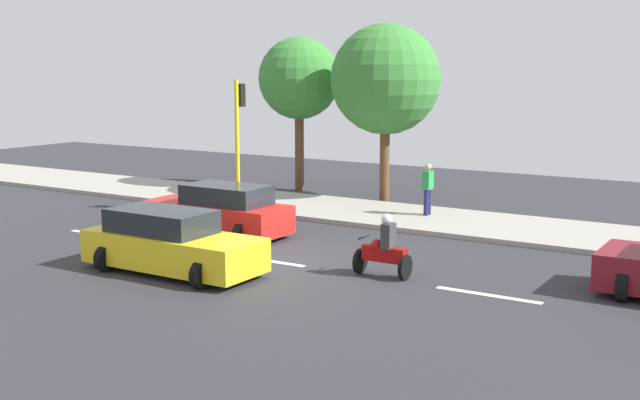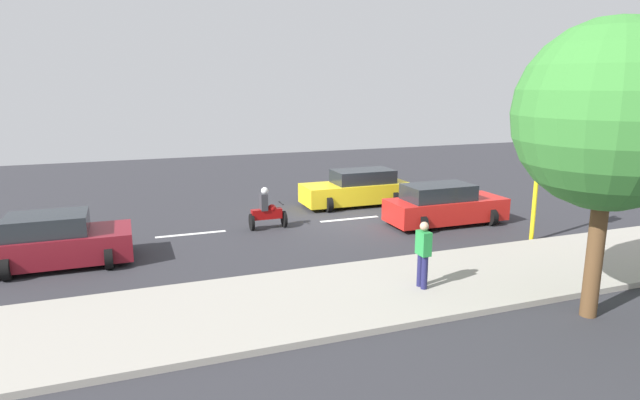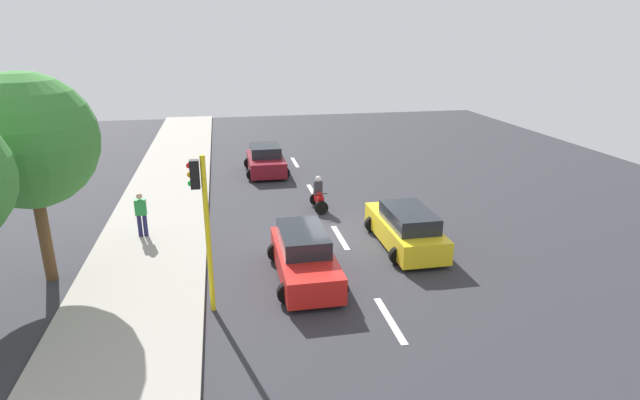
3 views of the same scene
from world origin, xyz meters
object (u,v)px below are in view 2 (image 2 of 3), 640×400
motorcycle (267,211)px  traffic_light_corner (541,154)px  street_tree_center (611,116)px  car_maroon (58,241)px  pedestrian_near_signal (423,253)px  car_yellow_cab (357,189)px  car_red (444,206)px

motorcycle → traffic_light_corner: traffic_light_corner is taller
motorcycle → street_tree_center: 11.45m
car_maroon → pedestrian_near_signal: (5.43, 8.70, 0.35)m
car_maroon → motorcycle: size_ratio=2.52×
street_tree_center → car_maroon: bearing=-124.3°
car_maroon → pedestrian_near_signal: bearing=58.0°
car_yellow_cab → pedestrian_near_signal: pedestrian_near_signal is taller
car_maroon → traffic_light_corner: size_ratio=0.86×
pedestrian_near_signal → street_tree_center: street_tree_center is taller
car_yellow_cab → car_maroon: (4.06, -11.18, -0.00)m
pedestrian_near_signal → street_tree_center: (2.45, 2.84, 3.41)m
motorcycle → pedestrian_near_signal: 7.46m
traffic_light_corner → street_tree_center: (4.96, -2.90, 1.53)m
car_maroon → street_tree_center: (7.89, 11.54, 3.75)m
traffic_light_corner → motorcycle: bearing=-120.6°
motorcycle → street_tree_center: street_tree_center is taller
car_maroon → street_tree_center: size_ratio=0.59×
motorcycle → traffic_light_corner: 9.39m
car_red → street_tree_center: size_ratio=0.68×
motorcycle → pedestrian_near_signal: pedestrian_near_signal is taller
car_yellow_cab → traffic_light_corner: bearing=25.0°
car_maroon → motorcycle: motorcycle is taller
car_yellow_cab → street_tree_center: bearing=1.7°
pedestrian_near_signal → street_tree_center: bearing=49.2°
traffic_light_corner → car_red: bearing=-152.7°
car_maroon → car_yellow_cab: bearing=110.0°
pedestrian_near_signal → traffic_light_corner: traffic_light_corner is taller
car_red → car_maroon: size_ratio=1.15×
pedestrian_near_signal → traffic_light_corner: bearing=113.6°
motorcycle → pedestrian_near_signal: bearing=16.3°
car_maroon → pedestrian_near_signal: 10.26m
traffic_light_corner → car_maroon: bearing=-101.5°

